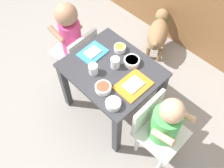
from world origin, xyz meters
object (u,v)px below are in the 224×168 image
(food_tray_right, at_px, (133,85))
(dining_table, at_px, (112,77))
(water_cup_right, at_px, (93,70))
(cereal_bowl_left_side, at_px, (120,48))
(dog, at_px, (158,32))
(water_cup_left, at_px, (115,63))
(veggie_bowl_near, at_px, (132,61))
(food_tray_left, at_px, (92,53))
(veggie_bowl_far, at_px, (113,104))
(cereal_bowl_right_side, at_px, (103,88))
(seated_child_right, at_px, (164,123))
(seated_child_left, at_px, (71,35))

(food_tray_right, bearing_deg, dining_table, 179.59)
(water_cup_right, height_order, cereal_bowl_left_side, water_cup_right)
(dog, relative_size, food_tray_right, 1.99)
(dining_table, relative_size, water_cup_right, 8.83)
(water_cup_left, relative_size, cereal_bowl_left_side, 0.91)
(dog, distance_m, veggie_bowl_near, 0.69)
(food_tray_left, xyz_separation_m, veggie_bowl_far, (0.38, -0.18, 0.01))
(cereal_bowl_right_side, bearing_deg, seated_child_right, 18.98)
(food_tray_left, bearing_deg, food_tray_right, 0.00)
(food_tray_right, bearing_deg, dog, 115.66)
(cereal_bowl_left_side, bearing_deg, dining_table, -62.37)
(food_tray_left, bearing_deg, cereal_bowl_right_side, -29.47)
(dining_table, bearing_deg, veggie_bowl_far, -42.90)
(seated_child_right, relative_size, dog, 1.52)
(dining_table, relative_size, cereal_bowl_right_side, 6.00)
(food_tray_right, distance_m, cereal_bowl_left_side, 0.30)
(seated_child_right, height_order, veggie_bowl_near, seated_child_right)
(seated_child_left, distance_m, veggie_bowl_near, 0.52)
(water_cup_left, distance_m, water_cup_right, 0.15)
(cereal_bowl_left_side, bearing_deg, seated_child_left, -162.48)
(seated_child_left, distance_m, seated_child_right, 0.91)
(seated_child_left, xyz_separation_m, cereal_bowl_right_side, (0.53, -0.18, 0.06))
(cereal_bowl_left_side, bearing_deg, veggie_bowl_far, -50.38)
(seated_child_left, xyz_separation_m, food_tray_left, (0.27, -0.03, 0.05))
(veggie_bowl_far, bearing_deg, seated_child_left, 161.91)
(water_cup_right, bearing_deg, cereal_bowl_right_side, -18.35)
(cereal_bowl_right_side, bearing_deg, cereal_bowl_left_side, 117.57)
(veggie_bowl_near, distance_m, cereal_bowl_right_side, 0.27)
(seated_child_left, height_order, water_cup_right, seated_child_left)
(seated_child_left, height_order, veggie_bowl_near, seated_child_left)
(food_tray_left, relative_size, water_cup_right, 2.82)
(seated_child_left, height_order, veggie_bowl_far, seated_child_left)
(dog, height_order, veggie_bowl_far, veggie_bowl_far)
(veggie_bowl_near, distance_m, cereal_bowl_left_side, 0.14)
(veggie_bowl_far, bearing_deg, dog, 111.68)
(veggie_bowl_near, bearing_deg, water_cup_left, -119.94)
(water_cup_right, height_order, veggie_bowl_near, water_cup_right)
(food_tray_right, relative_size, cereal_bowl_right_side, 2.15)
(water_cup_right, xyz_separation_m, cereal_bowl_right_side, (0.14, -0.05, -0.01))
(food_tray_left, distance_m, water_cup_right, 0.16)
(water_cup_left, bearing_deg, water_cup_right, -115.08)
(dog, height_order, water_cup_right, water_cup_right)
(cereal_bowl_right_side, distance_m, veggie_bowl_far, 0.12)
(cereal_bowl_left_side, distance_m, veggie_bowl_far, 0.43)
(food_tray_right, bearing_deg, veggie_bowl_near, 136.13)
(veggie_bowl_far, bearing_deg, dining_table, 137.10)
(seated_child_right, bearing_deg, food_tray_left, 178.35)
(seated_child_right, bearing_deg, water_cup_left, 174.02)
(water_cup_left, xyz_separation_m, cereal_bowl_left_side, (-0.08, 0.12, -0.01))
(food_tray_left, height_order, cereal_bowl_left_side, cereal_bowl_left_side)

